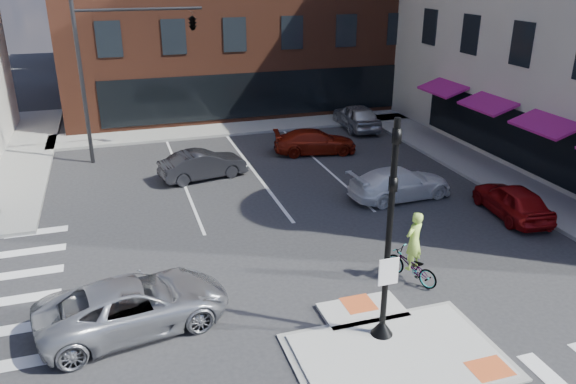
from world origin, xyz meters
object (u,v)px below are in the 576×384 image
object	(u,v)px
white_pickup	(400,183)
bg_car_red	(315,142)
silver_suv	(134,305)
bg_car_silver	(356,116)
red_sedan	(512,200)
bg_car_dark	(203,165)
cyclist	(412,258)

from	to	relation	value
white_pickup	bg_car_red	bearing A→B (deg)	6.78
silver_suv	bg_car_silver	size ratio (longest dim) A/B	1.14
red_sedan	bg_car_red	bearing A→B (deg)	-58.91
bg_car_red	silver_suv	bearing A→B (deg)	152.31
white_pickup	bg_car_dark	distance (m)	9.14
silver_suv	bg_car_silver	bearing A→B (deg)	-49.75
cyclist	bg_car_dark	bearing A→B (deg)	-91.16
cyclist	bg_car_red	bearing A→B (deg)	-120.90
white_pickup	bg_car_dark	xyz separation A→B (m)	(-7.67, 4.97, 0.01)
red_sedan	bg_car_dark	bearing A→B (deg)	-30.00
bg_car_dark	bg_car_silver	bearing A→B (deg)	-72.34
bg_car_silver	bg_car_red	bearing A→B (deg)	45.47
red_sedan	silver_suv	bearing A→B (deg)	18.04
bg_car_dark	white_pickup	bearing A→B (deg)	-134.12
silver_suv	red_sedan	size ratio (longest dim) A/B	1.31
bg_car_silver	cyclist	xyz separation A→B (m)	(-5.70, -16.99, 0.03)
red_sedan	white_pickup	size ratio (longest dim) A/B	0.87
silver_suv	cyclist	bearing A→B (deg)	-100.35
red_sedan	bg_car_silver	size ratio (longest dim) A/B	0.87
silver_suv	cyclist	distance (m)	8.50
white_pickup	bg_car_silver	distance (m)	11.05
white_pickup	bg_car_red	distance (m)	7.08
white_pickup	bg_car_silver	size ratio (longest dim) A/B	1.01
red_sedan	bg_car_red	xyz separation A→B (m)	(-4.66, 10.04, -0.04)
white_pickup	bg_car_red	world-z (taller)	white_pickup
white_pickup	red_sedan	bearing A→B (deg)	-136.86
cyclist	silver_suv	bearing A→B (deg)	-24.55
bg_car_red	cyclist	xyz separation A→B (m)	(-1.62, -13.24, 0.16)
bg_car_dark	cyclist	world-z (taller)	cyclist
red_sedan	white_pickup	distance (m)	4.53
silver_suv	white_pickup	xyz separation A→B (m)	(11.46, 6.18, -0.06)
bg_car_red	cyclist	size ratio (longest dim) A/B	1.84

